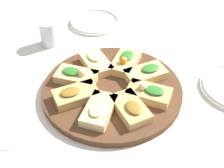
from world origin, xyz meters
TOP-DOWN VIEW (x-y plane):
  - ground_plane at (0.00, 0.00)m, footprint 3.00×3.00m
  - serving_board at (0.00, 0.00)m, footprint 0.42×0.42m
  - focaccia_slice_0 at (0.07, 0.09)m, footprint 0.13×0.14m
  - focaccia_slice_1 at (-0.01, 0.11)m, footprint 0.09×0.13m
  - focaccia_slice_2 at (-0.09, 0.07)m, footprint 0.14×0.13m
  - focaccia_slice_3 at (-0.11, -0.02)m, footprint 0.13×0.09m
  - focaccia_slice_4 at (-0.07, -0.09)m, footprint 0.13×0.14m
  - focaccia_slice_5 at (0.01, -0.11)m, footprint 0.09×0.13m
  - focaccia_slice_6 at (0.09, -0.07)m, footprint 0.14×0.13m
  - focaccia_slice_7 at (0.11, 0.02)m, footprint 0.13×0.09m
  - plate_left at (-0.42, 0.06)m, footprint 0.20×0.20m
  - water_glass at (-0.32, -0.14)m, footprint 0.06×0.06m

SIDE VIEW (x-z plane):
  - ground_plane at x=0.00m, z-range 0.00..0.00m
  - plate_left at x=-0.42m, z-range 0.00..0.02m
  - serving_board at x=0.00m, z-range 0.00..0.02m
  - focaccia_slice_1 at x=-0.01m, z-range 0.02..0.05m
  - focaccia_slice_3 at x=-0.11m, z-range 0.02..0.05m
  - focaccia_slice_5 at x=0.01m, z-range 0.02..0.05m
  - focaccia_slice_6 at x=0.09m, z-range 0.02..0.05m
  - focaccia_slice_7 at x=0.11m, z-range 0.02..0.05m
  - focaccia_slice_0 at x=0.07m, z-range 0.01..0.06m
  - focaccia_slice_2 at x=-0.09m, z-range 0.01..0.06m
  - focaccia_slice_4 at x=-0.07m, z-range 0.01..0.06m
  - water_glass at x=-0.32m, z-range 0.00..0.09m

